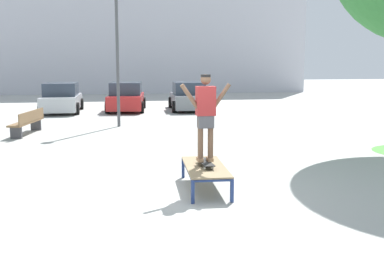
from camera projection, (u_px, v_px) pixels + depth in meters
ground_plane at (183, 192)px, 8.68m from camera, size 120.00×120.00×0.00m
building_facade at (122, 19)px, 38.33m from camera, size 31.43×4.00×12.55m
skate_box at (205, 168)px, 8.82m from camera, size 0.87×1.94×0.46m
skateboard at (205, 162)px, 8.78m from camera, size 0.22×0.80×0.09m
skater at (206, 112)px, 8.64m from camera, size 1.00×0.29×1.69m
car_silver at (62, 99)px, 22.95m from camera, size 1.96×4.22×1.50m
car_red at (126, 98)px, 23.72m from camera, size 2.24×4.35×1.50m
car_grey at (188, 97)px, 24.06m from camera, size 2.08×4.28×1.50m
park_bench at (28, 122)px, 15.72m from camera, size 0.84×2.44×0.83m
light_post at (117, 28)px, 17.25m from camera, size 0.36×0.36×5.83m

